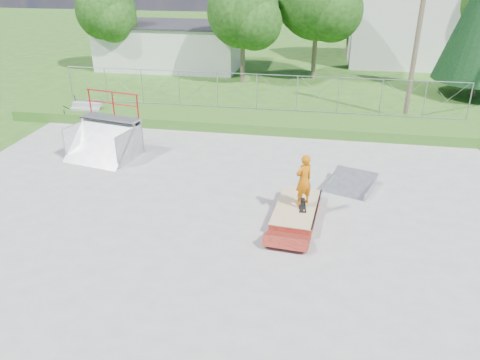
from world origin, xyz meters
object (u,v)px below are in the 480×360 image
object	(u,v)px
grind_box	(296,211)
flat_bank_ramp	(351,184)
quarter_pipe	(100,129)
skater	(304,182)

from	to	relation	value
grind_box	flat_bank_ramp	bearing A→B (deg)	57.37
quarter_pipe	flat_bank_ramp	world-z (taller)	quarter_pipe
grind_box	skater	bearing A→B (deg)	0.69
grind_box	flat_bank_ramp	xyz separation A→B (m)	(1.76, 2.29, 0.03)
grind_box	quarter_pipe	distance (m)	8.86
grind_box	flat_bank_ramp	world-z (taller)	flat_bank_ramp
grind_box	skater	xyz separation A→B (m)	(0.17, -0.01, 1.06)
grind_box	quarter_pipe	bearing A→B (deg)	162.07
grind_box	quarter_pipe	size ratio (longest dim) A/B	1.08
grind_box	skater	size ratio (longest dim) A/B	1.67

